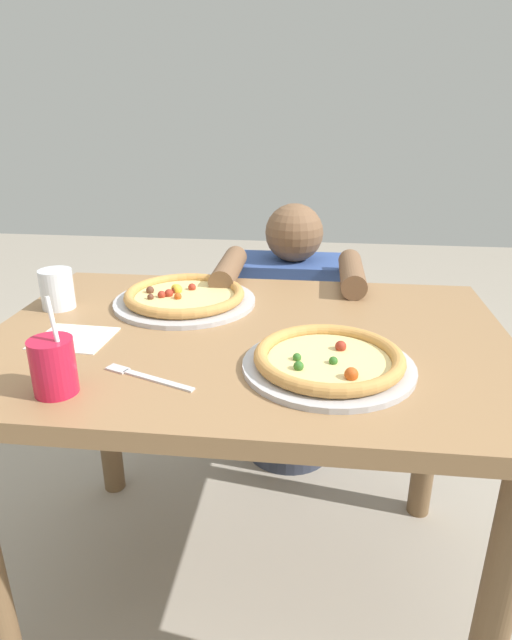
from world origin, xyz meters
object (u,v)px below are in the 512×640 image
object	(u,v)px
water_cup_clear	(57,289)
fork	(145,377)
pizza_far	(185,297)
diner_seated	(291,352)
pizza_near	(329,360)
drink_cup_colored	(53,366)

from	to	relation	value
water_cup_clear	fork	size ratio (longest dim) A/B	0.52
pizza_far	diner_seated	size ratio (longest dim) A/B	0.39
pizza_far	fork	world-z (taller)	pizza_far
pizza_near	drink_cup_colored	bearing A→B (deg)	-162.98
drink_cup_colored	diner_seated	distance (m)	1.07
fork	water_cup_clear	bearing A→B (deg)	134.26
pizza_near	drink_cup_colored	size ratio (longest dim) A/B	1.86
water_cup_clear	pizza_far	bearing A→B (deg)	12.31
water_cup_clear	diner_seated	distance (m)	0.85
pizza_far	diner_seated	world-z (taller)	diner_seated
drink_cup_colored	water_cup_clear	world-z (taller)	drink_cup_colored
fork	diner_seated	distance (m)	0.94
pizza_far	fork	xyz separation A→B (m)	(0.02, -0.41, -0.02)
pizza_far	water_cup_clear	bearing A→B (deg)	-167.69
water_cup_clear	drink_cup_colored	bearing A→B (deg)	-65.01
pizza_near	pizza_far	distance (m)	0.50
pizza_near	drink_cup_colored	distance (m)	0.51
fork	drink_cup_colored	bearing A→B (deg)	-152.67
drink_cup_colored	fork	distance (m)	0.17
drink_cup_colored	diner_seated	world-z (taller)	diner_seated
pizza_near	drink_cup_colored	world-z (taller)	drink_cup_colored
drink_cup_colored	diner_seated	bearing A→B (deg)	67.44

